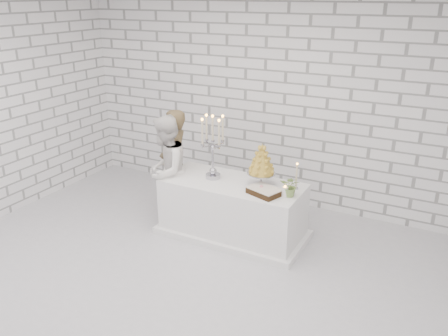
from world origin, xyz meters
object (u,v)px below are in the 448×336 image
Objects in this scene: cake_table at (233,209)px; croquembouche at (261,165)px; groom at (174,163)px; candelabra at (213,147)px; bride at (166,171)px.

cake_table is 3.28× the size of croquembouche.
candelabra reaches higher than groom.
groom is (-1.02, 0.19, 0.39)m from cake_table.
groom is at bearing 178.76° from bride.
cake_table is 0.85m from candelabra.
candelabra is at bearing 85.49° from bride.
bride is 1.35m from croquembouche.
candelabra reaches higher than croquembouche.
bride is 0.79m from candelabra.
croquembouche is (0.36, 0.07, 0.65)m from cake_table.
groom is 0.29m from bride.
candelabra is at bearing -174.95° from croquembouche.
candelabra is (-0.29, 0.01, 0.80)m from cake_table.
candelabra is at bearing 178.04° from cake_table.
groom is 1.41m from croquembouche.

